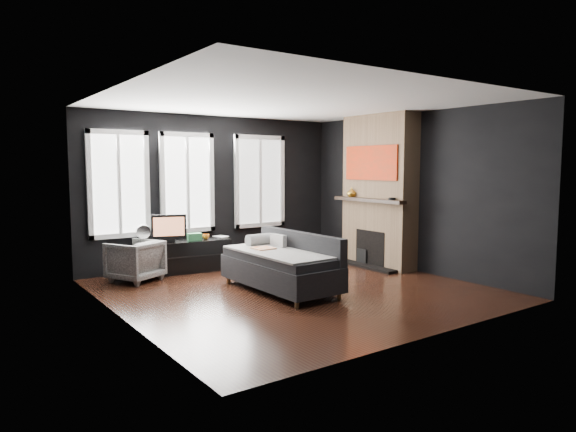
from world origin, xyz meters
TOP-DOWN VIEW (x-y plane):
  - floor at (0.00, 0.00)m, footprint 5.00×5.00m
  - ceiling at (0.00, 0.00)m, footprint 5.00×5.00m
  - wall_back at (0.00, 2.50)m, footprint 5.00×0.02m
  - wall_left at (-2.50, 0.00)m, footprint 0.02×5.00m
  - wall_right at (2.50, 0.00)m, footprint 0.02×5.00m
  - windows at (-0.45, 2.46)m, footprint 4.00×0.16m
  - fireplace at (2.30, 0.60)m, footprint 0.70×1.62m
  - sofa at (-0.20, 0.07)m, footprint 1.01×1.96m
  - stripe_pillow at (0.01, 0.42)m, footprint 0.09×0.33m
  - armchair at (-1.71, 1.89)m, footprint 0.90×0.89m
  - media_console at (-0.80, 2.10)m, footprint 1.61×0.65m
  - monitor at (-1.06, 2.09)m, footprint 0.59×0.31m
  - desk_fan at (-1.48, 2.13)m, footprint 0.28×0.28m
  - mug at (-0.42, 2.03)m, footprint 0.13×0.11m
  - book at (-0.17, 2.10)m, footprint 0.18×0.06m
  - storage_box at (-0.64, 2.01)m, footprint 0.24×0.18m
  - mantel_vase at (2.05, 1.05)m, footprint 0.18×0.19m
  - mantel_clock at (2.05, 0.05)m, footprint 0.15×0.15m

SIDE VIEW (x-z plane):
  - floor at x=0.00m, z-range 0.00..0.00m
  - media_console at x=-0.80m, z-range 0.00..0.54m
  - armchair at x=-1.71m, z-range 0.00..0.70m
  - sofa at x=-0.20m, z-range 0.00..0.83m
  - mug at x=-0.42m, z-range 0.54..0.65m
  - storage_box at x=-0.64m, z-range 0.54..0.66m
  - stripe_pillow at x=0.01m, z-range 0.44..0.77m
  - book at x=-0.17m, z-range 0.54..0.79m
  - desk_fan at x=-1.48m, z-range 0.54..0.86m
  - monitor at x=-1.06m, z-range 0.54..1.06m
  - mantel_clock at x=2.05m, z-range 1.23..1.27m
  - mantel_vase at x=2.05m, z-range 1.23..1.39m
  - wall_back at x=0.00m, z-range 0.00..2.70m
  - wall_left at x=-2.50m, z-range 0.00..2.70m
  - wall_right at x=2.50m, z-range 0.00..2.70m
  - fireplace at x=2.30m, z-range 0.00..2.70m
  - windows at x=-0.45m, z-range 1.50..3.26m
  - ceiling at x=0.00m, z-range 2.70..2.70m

